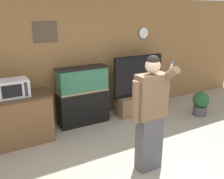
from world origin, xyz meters
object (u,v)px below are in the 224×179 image
object	(u,v)px
counter_island	(14,121)
aquarium_on_stand	(83,96)
potted_plant	(201,103)
tv_on_stand	(138,97)
person_standing	(150,113)
microwave	(13,88)

from	to	relation	value
counter_island	aquarium_on_stand	bearing A→B (deg)	8.25
aquarium_on_stand	potted_plant	xyz separation A→B (m)	(2.54, -0.93, -0.32)
aquarium_on_stand	counter_island	bearing A→B (deg)	-171.75
tv_on_stand	person_standing	size ratio (longest dim) A/B	0.78
tv_on_stand	potted_plant	xyz separation A→B (m)	(1.21, -0.81, -0.11)
microwave	potted_plant	xyz separation A→B (m)	(3.93, -0.69, -0.77)
tv_on_stand	potted_plant	size ratio (longest dim) A/B	2.48
potted_plant	tv_on_stand	bearing A→B (deg)	146.26
aquarium_on_stand	potted_plant	bearing A→B (deg)	-20.05
aquarium_on_stand	potted_plant	world-z (taller)	aquarium_on_stand
potted_plant	microwave	bearing A→B (deg)	169.97
person_standing	potted_plant	distance (m)	2.64
microwave	tv_on_stand	size ratio (longest dim) A/B	0.37
aquarium_on_stand	person_standing	size ratio (longest dim) A/B	0.70
counter_island	aquarium_on_stand	size ratio (longest dim) A/B	1.10
aquarium_on_stand	person_standing	world-z (taller)	person_standing
counter_island	person_standing	world-z (taller)	person_standing
counter_island	person_standing	bearing A→B (deg)	-47.38
microwave	person_standing	xyz separation A→B (m)	(1.59, -1.77, -0.15)
microwave	tv_on_stand	bearing A→B (deg)	2.39
counter_island	microwave	world-z (taller)	microwave
counter_island	potted_plant	xyz separation A→B (m)	(3.98, -0.72, -0.16)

